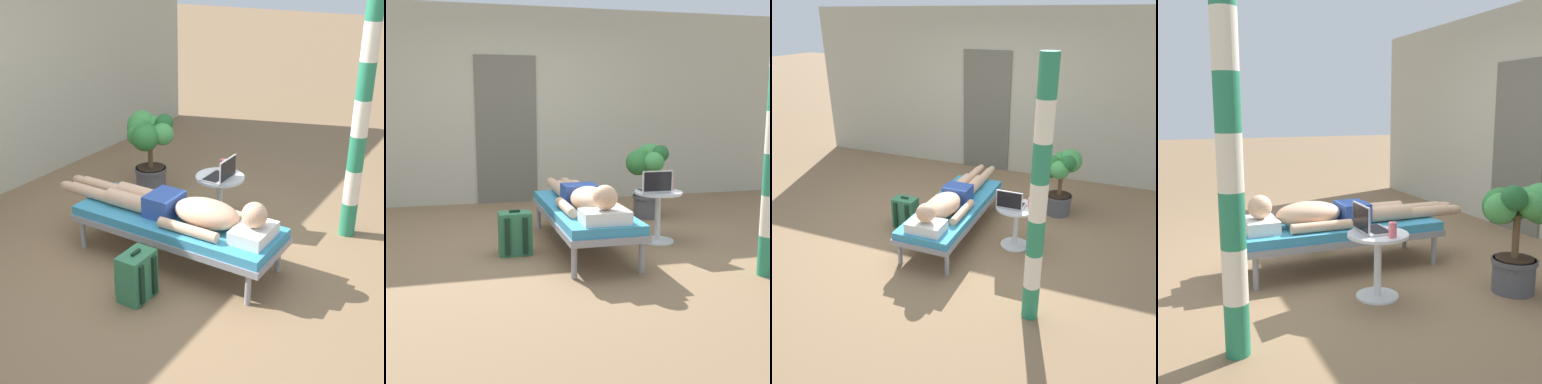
# 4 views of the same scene
# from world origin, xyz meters

# --- Properties ---
(ground_plane) EXTENTS (40.00, 40.00, 0.00)m
(ground_plane) POSITION_xyz_m (0.00, 0.00, 0.00)
(ground_plane) COLOR #846647
(house_wall_back) EXTENTS (7.60, 0.20, 2.70)m
(house_wall_back) POSITION_xyz_m (0.16, 2.48, 1.35)
(house_wall_back) COLOR #B2AD99
(house_wall_back) RESTS_ON ground
(house_door_panel) EXTENTS (0.84, 0.03, 2.04)m
(house_door_panel) POSITION_xyz_m (-0.29, 2.37, 1.02)
(house_door_panel) COLOR #625F54
(house_door_panel) RESTS_ON ground
(lounge_chair) EXTENTS (0.68, 1.90, 0.42)m
(lounge_chair) POSITION_xyz_m (0.16, -0.09, 0.35)
(lounge_chair) COLOR gray
(lounge_chair) RESTS_ON ground
(person_reclining) EXTENTS (0.53, 2.17, 0.32)m
(person_reclining) POSITION_xyz_m (0.16, -0.15, 0.52)
(person_reclining) COLOR white
(person_reclining) RESTS_ON lounge_chair
(side_table) EXTENTS (0.48, 0.48, 0.52)m
(side_table) POSITION_xyz_m (0.96, -0.08, 0.36)
(side_table) COLOR silver
(side_table) RESTS_ON ground
(laptop) EXTENTS (0.31, 0.24, 0.23)m
(laptop) POSITION_xyz_m (0.90, -0.13, 0.58)
(laptop) COLOR silver
(laptop) RESTS_ON side_table
(drink_glass) EXTENTS (0.06, 0.06, 0.12)m
(drink_glass) POSITION_xyz_m (1.11, -0.03, 0.58)
(drink_glass) COLOR #D86672
(drink_glass) RESTS_ON side_table
(backpack) EXTENTS (0.30, 0.26, 0.42)m
(backpack) POSITION_xyz_m (-0.50, -0.14, 0.20)
(backpack) COLOR #33724C
(backpack) RESTS_ON ground
(potted_plant) EXTENTS (0.54, 0.62, 0.91)m
(potted_plant) POSITION_xyz_m (1.27, 1.02, 0.59)
(potted_plant) COLOR #4C4C51
(potted_plant) RESTS_ON ground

